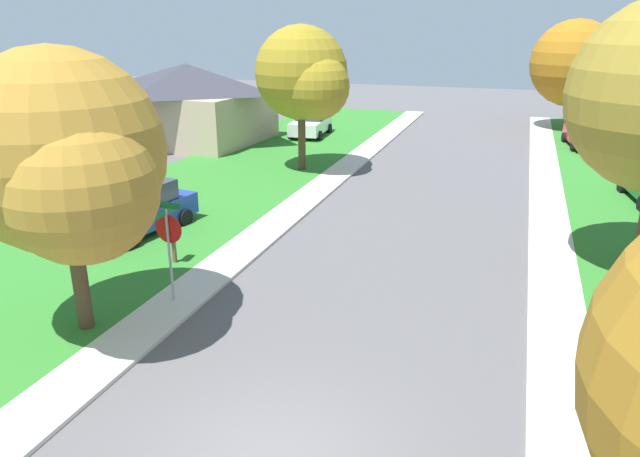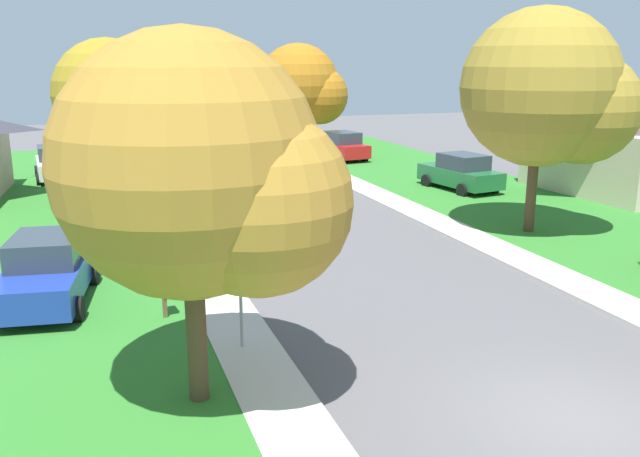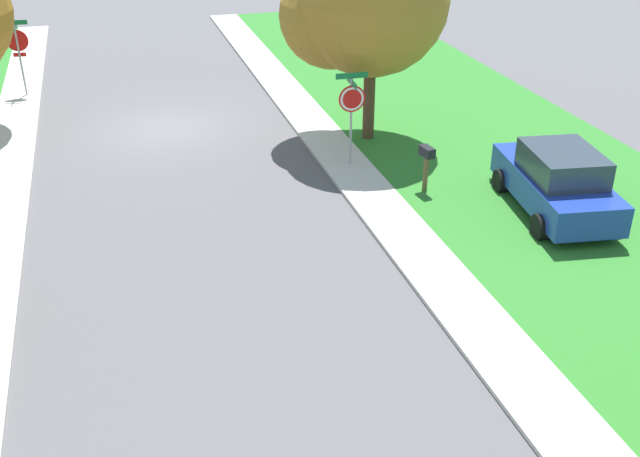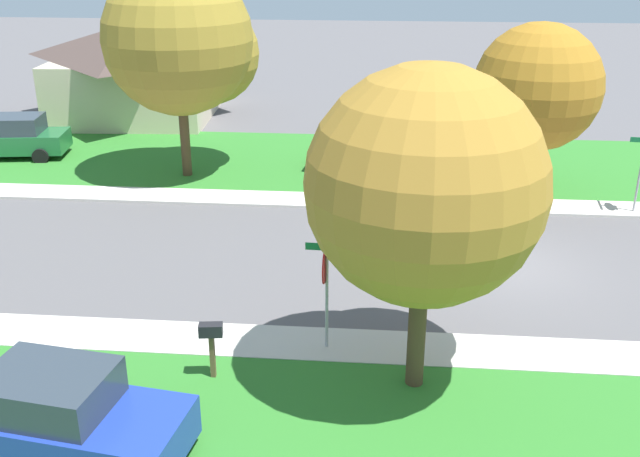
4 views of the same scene
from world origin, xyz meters
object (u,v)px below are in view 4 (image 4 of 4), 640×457
at_px(car_green_driveway_right, 13,137).
at_px(car_maroon_near_corner, 371,150).
at_px(stop_sign_far_corner, 326,273).
at_px(car_blue_behind_trees, 60,418).
at_px(house_right_setback, 139,67).
at_px(tree_sidewalk_near, 541,90).
at_px(fire_hydrant, 522,183).
at_px(tree_corner_large, 433,189).
at_px(tree_sidewalk_far, 186,43).
at_px(mailbox, 211,337).

distance_m(car_green_driveway_right, car_maroon_near_corner, 14.55).
relative_size(stop_sign_far_corner, car_blue_behind_trees, 0.61).
distance_m(stop_sign_far_corner, house_right_setback, 24.32).
height_order(tree_sidewalk_near, house_right_setback, tree_sidewalk_near).
xyz_separation_m(car_blue_behind_trees, fire_hydrant, (14.82, -10.32, -0.44)).
height_order(car_blue_behind_trees, tree_corner_large, tree_corner_large).
bearing_deg(tree_sidewalk_near, house_right_setback, 59.39).
xyz_separation_m(stop_sign_far_corner, tree_sidewalk_near, (11.29, -6.43, 1.75)).
bearing_deg(car_green_driveway_right, car_maroon_near_corner, -92.06).
relative_size(car_maroon_near_corner, fire_hydrant, 5.39).
bearing_deg(car_green_driveway_right, fire_hydrant, -97.95).
distance_m(car_maroon_near_corner, fire_hydrant, 5.84).
bearing_deg(house_right_setback, tree_sidewalk_far, -151.92).
relative_size(tree_corner_large, fire_hydrant, 7.92).
height_order(car_maroon_near_corner, tree_corner_large, tree_corner_large).
distance_m(tree_sidewalk_near, house_right_setback, 20.38).
bearing_deg(car_green_driveway_right, mailbox, -142.14).
bearing_deg(car_maroon_near_corner, tree_sidewalk_near, -107.40).
bearing_deg(tree_corner_large, car_blue_behind_trees, 115.52).
distance_m(car_blue_behind_trees, car_maroon_near_corner, 17.78).
xyz_separation_m(car_blue_behind_trees, tree_sidewalk_far, (16.13, 1.74, 4.04)).
relative_size(car_blue_behind_trees, tree_sidewalk_near, 0.76).
bearing_deg(mailbox, tree_sidewalk_near, -34.37).
xyz_separation_m(car_green_driveway_right, fire_hydrant, (-2.78, -19.91, -0.44)).
distance_m(tree_sidewalk_far, house_right_setback, 11.08).
bearing_deg(mailbox, car_green_driveway_right, 37.86).
bearing_deg(tree_corner_large, tree_sidewalk_far, 31.71).
xyz_separation_m(car_maroon_near_corner, mailbox, (-14.44, 2.91, 0.14)).
relative_size(car_green_driveway_right, fire_hydrant, 5.44).
distance_m(car_maroon_near_corner, tree_corner_large, 14.49).
height_order(stop_sign_far_corner, car_maroon_near_corner, stop_sign_far_corner).
relative_size(tree_sidewalk_near, tree_corner_large, 0.90).
bearing_deg(mailbox, tree_sidewalk_far, 15.67).
height_order(car_maroon_near_corner, house_right_setback, house_right_setback).
relative_size(tree_corner_large, mailbox, 5.02).
distance_m(stop_sign_far_corner, mailbox, 2.74).
height_order(car_maroon_near_corner, mailbox, car_maroon_near_corner).
bearing_deg(house_right_setback, stop_sign_far_corner, -152.90).
bearing_deg(tree_corner_large, car_green_driveway_right, 47.57).
bearing_deg(tree_sidewalk_far, fire_hydrant, -96.19).
height_order(tree_sidewalk_near, fire_hydrant, tree_sidewalk_near).
bearing_deg(car_green_driveway_right, tree_corner_large, -132.43).
relative_size(tree_sidewalk_near, house_right_setback, 0.63).
distance_m(tree_sidewalk_far, tree_sidewalk_near, 12.52).
bearing_deg(stop_sign_far_corner, fire_hydrant, -29.23).
relative_size(car_maroon_near_corner, tree_corner_large, 0.68).
distance_m(stop_sign_far_corner, car_blue_behind_trees, 5.93).
bearing_deg(car_maroon_near_corner, car_green_driveway_right, 87.94).
bearing_deg(tree_sidewalk_far, tree_sidewalk_near, -93.90).
bearing_deg(tree_sidewalk_near, stop_sign_far_corner, 150.34).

